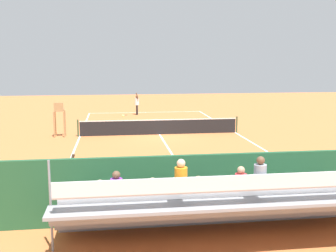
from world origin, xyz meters
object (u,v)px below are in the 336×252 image
bleacher_stand (225,204)px  tennis_player (137,103)px  tennis_racket (123,115)px  line_judge (71,185)px  courtside_bench (308,188)px  equipment_bag (250,204)px  tennis_ball_near (123,116)px  tennis_net (159,127)px  umpire_chair (59,116)px

bleacher_stand → tennis_player: 24.88m
tennis_racket → line_judge: bearing=84.4°
courtside_bench → equipment_bag: courtside_bench is taller
courtside_bench → tennis_player: (4.22, -22.77, 0.46)m
tennis_ball_near → tennis_racket: bearing=-92.3°
tennis_net → tennis_ball_near: bearing=-76.1°
bleacher_stand → equipment_bag: (-1.40, -1.96, -0.78)m
equipment_bag → tennis_player: tennis_player is taller
bleacher_stand → tennis_ball_near: (2.04, -23.75, -0.93)m
tennis_racket → line_judge: size_ratio=0.29×
tennis_net → umpire_chair: umpire_chair is taller
equipment_bag → tennis_racket: (3.40, -22.62, -0.16)m
umpire_chair → tennis_ball_near: size_ratio=32.42×
tennis_net → equipment_bag: size_ratio=11.44×
bleacher_stand → courtside_bench: (-3.41, -2.09, -0.41)m
tennis_net → tennis_player: size_ratio=5.35×
umpire_chair → tennis_player: size_ratio=1.11×
bleacher_stand → tennis_player: (0.81, -24.87, 0.05)m
equipment_bag → line_judge: 5.67m
tennis_net → courtside_bench: 13.69m
tennis_player → bleacher_stand: bearing=91.9°
umpire_chair → tennis_net: bearing=179.6°
tennis_net → bleacher_stand: (0.04, 15.36, 0.46)m
umpire_chair → tennis_racket: 10.15m
tennis_net → tennis_racket: bearing=-77.5°
tennis_net → umpire_chair: bearing=-0.4°
bleacher_stand → equipment_bag: 2.54m
equipment_bag → tennis_net: bearing=-84.2°
tennis_racket → tennis_ball_near: (0.03, 0.83, 0.02)m
tennis_ball_near → line_judge: (2.17, 21.66, 0.98)m
tennis_player → tennis_net: bearing=95.1°
equipment_bag → tennis_racket: size_ratio=1.59×
tennis_racket → tennis_ball_near: 0.83m
tennis_player → courtside_bench: bearing=100.5°
tennis_player → tennis_ball_near: size_ratio=29.18×
bleacher_stand → tennis_racket: (2.01, -24.58, -0.95)m
umpire_chair → bleacher_stand: bearing=111.8°
bleacher_stand → tennis_player: bleacher_stand is taller
bleacher_stand → umpire_chair: (6.16, -15.41, 0.35)m
courtside_bench → umpire_chair: bearing=-54.3°
bleacher_stand → tennis_ball_near: size_ratio=137.27×
courtside_bench → line_judge: bearing=0.0°
tennis_net → umpire_chair: (6.20, -0.05, 0.81)m
tennis_net → tennis_player: 9.55m
tennis_net → line_judge: size_ratio=5.35×
equipment_bag → tennis_racket: equipment_bag is taller
umpire_chair → courtside_bench: size_ratio=1.19×
tennis_racket → line_judge: line_judge is taller
bleacher_stand → courtside_bench: size_ratio=5.03×
tennis_ball_near → umpire_chair: bearing=63.7°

